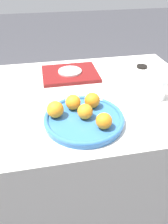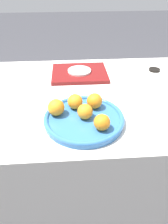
{
  "view_description": "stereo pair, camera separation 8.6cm",
  "coord_description": "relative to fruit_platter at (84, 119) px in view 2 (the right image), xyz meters",
  "views": [
    {
      "loc": [
        -0.03,
        -0.92,
        1.28
      ],
      "look_at": [
        0.11,
        -0.23,
        0.79
      ],
      "focal_mm": 35.0,
      "sensor_mm": 36.0,
      "label": 1
    },
    {
      "loc": [
        0.06,
        -0.93,
        1.28
      ],
      "look_at": [
        0.11,
        -0.23,
        0.79
      ],
      "focal_mm": 35.0,
      "sensor_mm": 36.0,
      "label": 2
    }
  ],
  "objects": [
    {
      "name": "water_glass",
      "position": [
        0.37,
        0.12,
        0.03
      ],
      "size": [
        0.07,
        0.07,
        0.1
      ],
      "color": "silver",
      "rests_on": "table"
    },
    {
      "name": "ground_plane",
      "position": [
        -0.11,
        0.23,
        -0.75
      ],
      "size": [
        12.0,
        12.0,
        0.0
      ],
      "primitive_type": "plane",
      "color": "#38383D"
    },
    {
      "name": "side_plate",
      "position": [
        0.01,
        0.44,
        0.01
      ],
      "size": [
        0.13,
        0.13,
        0.01
      ],
      "color": "silver",
      "rests_on": "serving_tray"
    },
    {
      "name": "serving_tray",
      "position": [
        0.01,
        0.44,
        -0.01
      ],
      "size": [
        0.31,
        0.25,
        0.02
      ],
      "color": "maroon",
      "rests_on": "table"
    },
    {
      "name": "orange_3",
      "position": [
        0.05,
        0.07,
        0.04
      ],
      "size": [
        0.07,
        0.07,
        0.07
      ],
      "color": "orange",
      "rests_on": "fruit_platter"
    },
    {
      "name": "soy_dish",
      "position": [
        0.45,
        0.46,
        -0.01
      ],
      "size": [
        0.06,
        0.06,
        0.01
      ],
      "color": "black",
      "rests_on": "table"
    },
    {
      "name": "orange_2",
      "position": [
        0.0,
        -0.0,
        0.04
      ],
      "size": [
        0.06,
        0.06,
        0.06
      ],
      "color": "orange",
      "rests_on": "fruit_platter"
    },
    {
      "name": "orange_1",
      "position": [
        0.06,
        -0.07,
        0.04
      ],
      "size": [
        0.06,
        0.06,
        0.06
      ],
      "color": "orange",
      "rests_on": "fruit_platter"
    },
    {
      "name": "orange_0",
      "position": [
        -0.03,
        0.07,
        0.04
      ],
      "size": [
        0.06,
        0.06,
        0.06
      ],
      "color": "orange",
      "rests_on": "fruit_platter"
    },
    {
      "name": "orange_4",
      "position": [
        -0.11,
        0.03,
        0.04
      ],
      "size": [
        0.07,
        0.07,
        0.07
      ],
      "color": "orange",
      "rests_on": "fruit_platter"
    },
    {
      "name": "fruit_platter",
      "position": [
        0.0,
        0.0,
        0.0
      ],
      "size": [
        0.32,
        0.32,
        0.03
      ],
      "color": "#336BAD",
      "rests_on": "table"
    },
    {
      "name": "table",
      "position": [
        -0.11,
        0.23,
        -0.38
      ],
      "size": [
        1.49,
        0.87,
        0.74
      ],
      "color": "silver",
      "rests_on": "ground_plane"
    }
  ]
}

